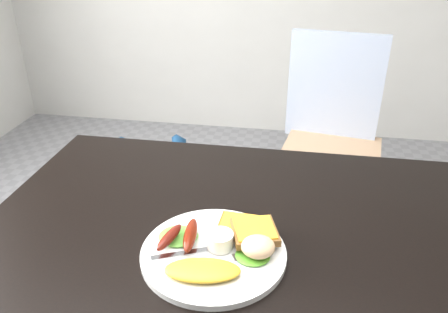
{
  "coord_description": "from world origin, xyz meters",
  "views": [
    {
      "loc": [
        0.04,
        -0.71,
        1.3
      ],
      "look_at": [
        -0.09,
        0.05,
        0.9
      ],
      "focal_mm": 35.0,
      "sensor_mm": 36.0,
      "label": 1
    }
  ],
  "objects": [
    {
      "name": "sausage_b",
      "position": [
        -0.14,
        -0.06,
        0.78
      ],
      "size": [
        0.03,
        0.1,
        0.02
      ],
      "primitive_type": "ellipsoid",
      "rotation": [
        0.0,
        0.0,
        0.09
      ],
      "color": "maroon",
      "rests_on": "lettuce_left"
    },
    {
      "name": "toast_a",
      "position": [
        -0.05,
        -0.0,
        0.77
      ],
      "size": [
        0.08,
        0.08,
        0.01
      ],
      "primitive_type": "cube",
      "rotation": [
        0.0,
        0.0,
        -0.06
      ],
      "color": "#916619",
      "rests_on": "plate"
    },
    {
      "name": "dining_chair",
      "position": [
        0.21,
        0.98,
        0.45
      ],
      "size": [
        0.46,
        0.46,
        0.05
      ],
      "primitive_type": "cube",
      "rotation": [
        0.0,
        0.0,
        -0.16
      ],
      "color": "tan",
      "rests_on": "ground"
    },
    {
      "name": "lettuce_right",
      "position": [
        -0.01,
        -0.08,
        0.77
      ],
      "size": [
        0.07,
        0.06,
        0.01
      ],
      "primitive_type": "ellipsoid",
      "rotation": [
        0.0,
        0.0,
        0.0
      ],
      "color": "#4B9C1C",
      "rests_on": "plate"
    },
    {
      "name": "lettuce_left",
      "position": [
        -0.17,
        -0.05,
        0.77
      ],
      "size": [
        0.09,
        0.08,
        0.01
      ],
      "primitive_type": "ellipsoid",
      "rotation": [
        0.0,
        0.0,
        0.14
      ],
      "color": "#69A23D",
      "rests_on": "plate"
    },
    {
      "name": "dining_table",
      "position": [
        0.0,
        0.0,
        0.73
      ],
      "size": [
        1.2,
        0.8,
        0.04
      ],
      "primitive_type": "cube",
      "color": "black",
      "rests_on": "ground"
    },
    {
      "name": "plate",
      "position": [
        -0.09,
        -0.07,
        0.76
      ],
      "size": [
        0.28,
        0.28,
        0.01
      ],
      "primitive_type": "cylinder",
      "color": "white",
      "rests_on": "dining_table"
    },
    {
      "name": "fork",
      "position": [
        -0.13,
        -0.09,
        0.76
      ],
      "size": [
        0.15,
        0.07,
        0.0
      ],
      "primitive_type": "cube",
      "rotation": [
        0.0,
        0.0,
        0.41
      ],
      "color": "#ADAFB7",
      "rests_on": "plate"
    },
    {
      "name": "omelette",
      "position": [
        -0.1,
        -0.14,
        0.77
      ],
      "size": [
        0.14,
        0.08,
        0.02
      ],
      "primitive_type": "ellipsoid",
      "rotation": [
        0.0,
        0.0,
        0.13
      ],
      "color": "yellow",
      "rests_on": "plate"
    },
    {
      "name": "sausage_a",
      "position": [
        -0.18,
        -0.07,
        0.78
      ],
      "size": [
        0.04,
        0.09,
        0.02
      ],
      "primitive_type": "ellipsoid",
      "rotation": [
        0.0,
        0.0,
        -0.26
      ],
      "color": "maroon",
      "rests_on": "lettuce_left"
    },
    {
      "name": "ramekin",
      "position": [
        -0.08,
        -0.06,
        0.78
      ],
      "size": [
        0.06,
        0.06,
        0.03
      ],
      "primitive_type": "cylinder",
      "rotation": [
        0.0,
        0.0,
        0.08
      ],
      "color": "white",
      "rests_on": "plate"
    },
    {
      "name": "potato_salad",
      "position": [
        -0.01,
        -0.08,
        0.79
      ],
      "size": [
        0.07,
        0.07,
        0.03
      ],
      "primitive_type": "ellipsoid",
      "rotation": [
        0.0,
        0.0,
        0.14
      ],
      "color": "#FBF6BB",
      "rests_on": "lettuce_right"
    },
    {
      "name": "toast_b",
      "position": [
        -0.02,
        -0.03,
        0.78
      ],
      "size": [
        0.11,
        0.11,
        0.01
      ],
      "primitive_type": "cube",
      "rotation": [
        0.0,
        0.0,
        0.31
      ],
      "color": "brown",
      "rests_on": "toast_a"
    },
    {
      "name": "person",
      "position": [
        -0.38,
        0.55,
        0.85
      ],
      "size": [
        0.73,
        0.63,
        1.7
      ],
      "primitive_type": "imported",
      "rotation": [
        0.0,
        0.0,
        3.57
      ],
      "color": "navy",
      "rests_on": "ground"
    }
  ]
}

